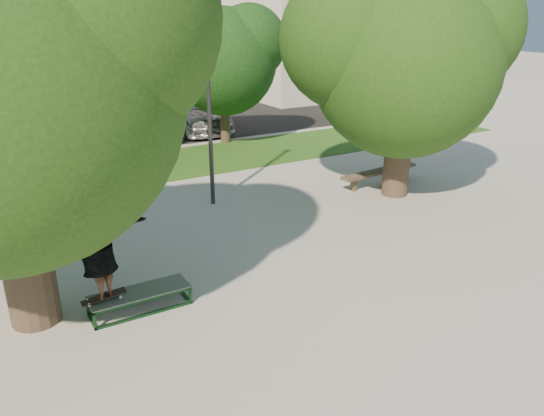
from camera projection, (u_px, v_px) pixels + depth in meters
ground at (270, 286)px, 10.57m from camera, size 120.00×120.00×0.00m
grass_strip at (161, 165)px, 18.73m from camera, size 30.00×4.00×0.02m
asphalt_strip at (91, 133)px, 23.52m from camera, size 40.00×8.00×0.01m
tree_right at (402, 52)px, 14.41m from camera, size 6.24×5.33×6.51m
bg_tree_mid at (70, 45)px, 18.43m from camera, size 5.76×4.92×6.24m
bg_tree_right at (221, 55)px, 20.79m from camera, size 5.04×4.31×5.43m
lamppost at (208, 91)px, 13.98m from camera, size 0.25×0.15×6.11m
side_building at (339, 28)px, 35.43m from camera, size 15.00×10.00×8.00m
grind_box at (140, 300)px, 9.68m from camera, size 1.80×0.60×0.38m
skater_rig at (99, 256)px, 9.02m from camera, size 1.99×1.11×1.65m
bench at (379, 172)px, 16.61m from camera, size 3.02×0.71×0.46m
car_grey at (42, 123)px, 21.68m from camera, size 3.53×6.10×1.60m
car_silver_b at (188, 111)px, 24.17m from camera, size 2.53×5.77×1.65m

